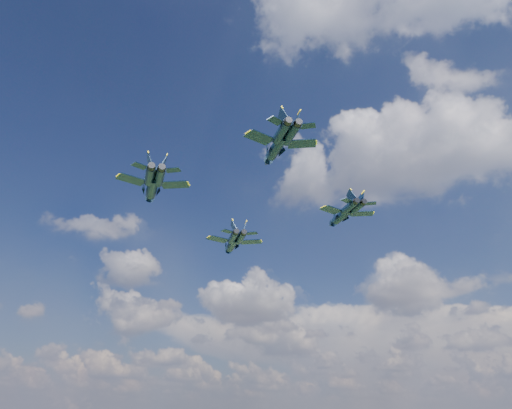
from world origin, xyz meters
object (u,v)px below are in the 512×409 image
(jet_left, at_px, (152,188))
(jet_right, at_px, (341,216))
(jet_lead, at_px, (232,244))
(jet_slot, at_px, (276,148))

(jet_left, distance_m, jet_right, 35.43)
(jet_lead, height_order, jet_left, jet_left)
(jet_lead, bearing_deg, jet_left, -131.97)
(jet_lead, bearing_deg, jet_slot, -90.28)
(jet_right, distance_m, jet_slot, 27.47)
(jet_lead, distance_m, jet_left, 24.96)
(jet_slot, bearing_deg, jet_lead, 87.52)
(jet_left, relative_size, jet_right, 1.06)
(jet_right, bearing_deg, jet_slot, -135.10)
(jet_lead, height_order, jet_right, jet_right)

